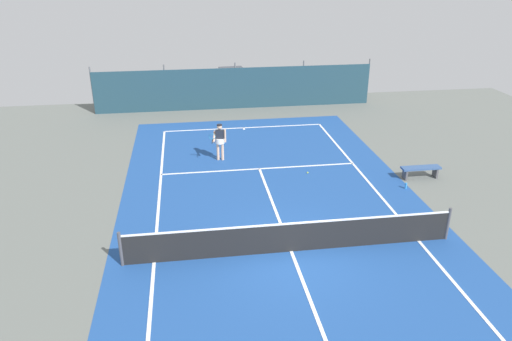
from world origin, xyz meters
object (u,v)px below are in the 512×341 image
object	(u,v)px
tennis_player	(220,139)
parked_car	(233,82)
tennis_ball_near_player	(308,173)
courtside_bench	(421,170)
water_bottle	(406,186)
tennis_net	(292,237)

from	to	relation	value
tennis_player	parked_car	bearing A→B (deg)	-88.45
tennis_ball_near_player	parked_car	distance (m)	13.26
tennis_ball_near_player	courtside_bench	bearing A→B (deg)	-14.23
tennis_ball_near_player	water_bottle	world-z (taller)	water_bottle
parked_car	water_bottle	xyz separation A→B (m)	(5.18, -15.10, -0.72)
tennis_ball_near_player	water_bottle	size ratio (longest dim) A/B	0.28
tennis_ball_near_player	water_bottle	xyz separation A→B (m)	(3.41, -1.98, 0.09)
tennis_net	tennis_ball_near_player	xyz separation A→B (m)	(1.91, 5.66, -0.48)
tennis_net	parked_car	bearing A→B (deg)	89.56
tennis_ball_near_player	tennis_player	bearing A→B (deg)	150.03
tennis_player	parked_car	distance (m)	11.25
tennis_ball_near_player	parked_car	world-z (taller)	parked_car
water_bottle	parked_car	bearing A→B (deg)	108.92
tennis_ball_near_player	courtside_bench	distance (m)	4.55
tennis_player	courtside_bench	world-z (taller)	tennis_player
tennis_net	parked_car	size ratio (longest dim) A/B	2.33
tennis_player	tennis_ball_near_player	distance (m)	4.12
tennis_net	water_bottle	bearing A→B (deg)	34.62
tennis_net	tennis_player	distance (m)	7.83
tennis_net	water_bottle	size ratio (longest dim) A/B	42.17
tennis_net	tennis_ball_near_player	bearing A→B (deg)	71.30
tennis_net	courtside_bench	world-z (taller)	tennis_net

